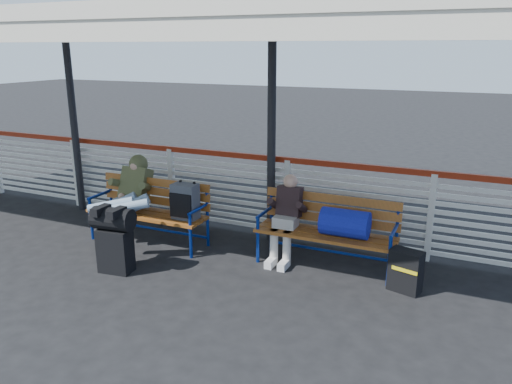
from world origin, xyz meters
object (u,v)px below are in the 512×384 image
at_px(bench_right, 337,224).
at_px(bench_left, 163,204).
at_px(luggage_stack, 114,237).
at_px(suitcase_side, 406,271).
at_px(companion_person, 286,217).
at_px(traveler_man, 125,200).

bearing_deg(bench_right, bench_left, -175.06).
bearing_deg(luggage_stack, suitcase_side, 8.61).
relative_size(bench_right, companion_person, 1.57).
xyz_separation_m(luggage_stack, suitcase_side, (3.43, 0.94, -0.21)).
bearing_deg(suitcase_side, luggage_stack, -149.04).
xyz_separation_m(bench_right, suitcase_side, (0.92, -0.30, -0.35)).
height_order(luggage_stack, suitcase_side, luggage_stack).
distance_m(bench_right, suitcase_side, 1.03).
distance_m(bench_right, traveler_man, 2.91).
bearing_deg(luggage_stack, bench_left, 81.46).
height_order(bench_right, companion_person, companion_person).
distance_m(traveler_man, suitcase_side, 3.81).
distance_m(luggage_stack, suitcase_side, 3.56).
height_order(luggage_stack, companion_person, companion_person).
relative_size(bench_left, bench_right, 1.00).
bearing_deg(companion_person, bench_left, -173.36).
bearing_deg(companion_person, suitcase_side, -10.54).
height_order(luggage_stack, bench_right, bench_right).
height_order(traveler_man, companion_person, traveler_man).
bearing_deg(bench_right, suitcase_side, -18.23).
xyz_separation_m(bench_left, suitcase_side, (3.40, -0.09, -0.35)).
bearing_deg(bench_left, suitcase_side, -1.49).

